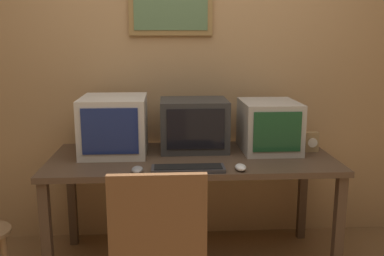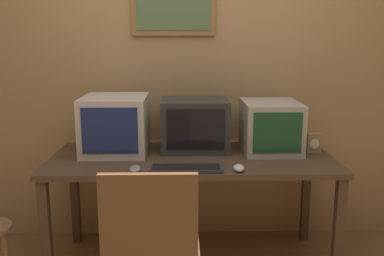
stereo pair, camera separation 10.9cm
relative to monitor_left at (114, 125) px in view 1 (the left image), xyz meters
name	(u,v)px [view 1 (the left image)]	position (x,y,z in m)	size (l,w,h in m)	color
wall_back	(188,66)	(0.50, 0.38, 0.36)	(8.00, 0.08, 2.60)	tan
desk	(192,167)	(0.51, -0.13, -0.26)	(1.81, 0.78, 0.76)	#4C3828
monitor_left	(114,125)	(0.00, 0.00, 0.00)	(0.42, 0.47, 0.37)	beige
monitor_center	(194,125)	(0.53, 0.06, -0.02)	(0.45, 0.38, 0.34)	#333333
monitor_right	(269,126)	(1.04, 0.01, -0.02)	(0.37, 0.45, 0.33)	#B7B2A8
keyboard_main	(188,168)	(0.46, -0.43, -0.17)	(0.42, 0.14, 0.03)	#333338
mouse_near_keyboard	(241,167)	(0.77, -0.44, -0.17)	(0.06, 0.10, 0.04)	silver
mouse_far_corner	(137,170)	(0.17, -0.45, -0.17)	(0.07, 0.11, 0.03)	gray
desk_clock	(311,142)	(1.31, -0.05, -0.12)	(0.09, 0.05, 0.13)	#A38456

